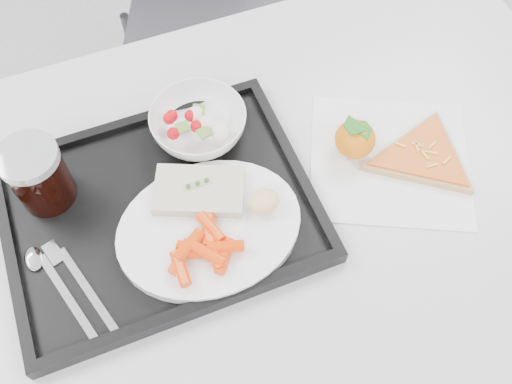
{
  "coord_description": "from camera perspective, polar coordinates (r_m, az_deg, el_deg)",
  "views": [
    {
      "loc": [
        -0.16,
        -0.09,
        1.51
      ],
      "look_at": [
        -0.0,
        0.31,
        0.77
      ],
      "focal_mm": 40.0,
      "sensor_mm": 36.0,
      "label": 1
    }
  ],
  "objects": [
    {
      "name": "cutlery",
      "position": [
        0.84,
        -18.96,
        -8.08
      ],
      "size": [
        0.1,
        0.17,
        0.01
      ],
      "color": "silver",
      "rests_on": "tray"
    },
    {
      "name": "table",
      "position": [
        0.93,
        0.5,
        -3.16
      ],
      "size": [
        1.2,
        0.8,
        0.75
      ],
      "color": "#A7A7A9",
      "rests_on": "ground"
    },
    {
      "name": "bread_roll",
      "position": [
        0.82,
        0.77,
        -0.96
      ],
      "size": [
        0.06,
        0.05,
        0.03
      ],
      "color": "#DEC97F",
      "rests_on": "dinner_plate"
    },
    {
      "name": "salad_contents",
      "position": [
        0.9,
        -5.59,
        6.8
      ],
      "size": [
        0.1,
        0.08,
        0.02
      ],
      "color": "#C2060F",
      "rests_on": "salad_bowl"
    },
    {
      "name": "fish_fillet",
      "position": [
        0.84,
        -5.71,
        0.15
      ],
      "size": [
        0.15,
        0.13,
        0.03
      ],
      "color": "beige",
      "rests_on": "dinner_plate"
    },
    {
      "name": "dinner_plate",
      "position": [
        0.83,
        -4.69,
        -3.62
      ],
      "size": [
        0.27,
        0.27,
        0.02
      ],
      "color": "white",
      "rests_on": "tray"
    },
    {
      "name": "carrot_pile",
      "position": [
        0.79,
        -5.23,
        -5.71
      ],
      "size": [
        0.11,
        0.1,
        0.03
      ],
      "color": "#F03D06",
      "rests_on": "dinner_plate"
    },
    {
      "name": "pizza_slice",
      "position": [
        0.94,
        16.36,
        3.43
      ],
      "size": [
        0.24,
        0.24,
        0.02
      ],
      "color": "tan",
      "rests_on": "napkin"
    },
    {
      "name": "napkin",
      "position": [
        0.93,
        13.21,
        3.14
      ],
      "size": [
        0.33,
        0.33,
        0.0
      ],
      "color": "white",
      "rests_on": "table"
    },
    {
      "name": "cola_glass",
      "position": [
        0.87,
        -20.97,
        1.64
      ],
      "size": [
        0.09,
        0.09,
        0.11
      ],
      "color": "black",
      "rests_on": "tray"
    },
    {
      "name": "tray",
      "position": [
        0.87,
        -9.58,
        -1.84
      ],
      "size": [
        0.45,
        0.35,
        0.03
      ],
      "color": "black",
      "rests_on": "table"
    },
    {
      "name": "tangerine",
      "position": [
        0.9,
        9.88,
        5.24
      ],
      "size": [
        0.08,
        0.08,
        0.07
      ],
      "color": "orange",
      "rests_on": "napkin"
    },
    {
      "name": "salad_bowl",
      "position": [
        0.91,
        -5.77,
        6.82
      ],
      "size": [
        0.15,
        0.15,
        0.05
      ],
      "color": "white",
      "rests_on": "tray"
    }
  ]
}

